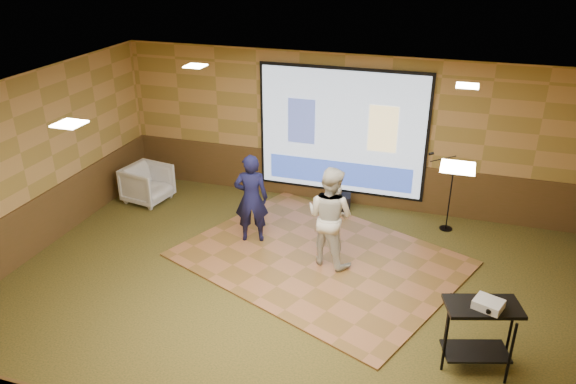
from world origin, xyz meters
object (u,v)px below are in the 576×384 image
(projector, at_px, (488,304))
(duffel_bag, at_px, (338,202))
(av_table, at_px, (480,324))
(mic_stand, at_px, (446,205))
(player_left, at_px, (251,198))
(dance_floor, at_px, (319,259))
(player_right, at_px, (330,216))
(banquet_chair, at_px, (147,184))
(projector_screen, at_px, (341,133))

(projector, relative_size, duffel_bag, 0.67)
(av_table, relative_size, mic_stand, 0.63)
(player_left, bearing_deg, dance_floor, 151.67)
(dance_floor, xyz_separation_m, player_left, (-1.31, 0.26, 0.82))
(player_left, distance_m, player_right, 1.51)
(projector, height_order, mic_stand, mic_stand)
(player_left, xyz_separation_m, banquet_chair, (-2.61, 0.88, -0.46))
(projector_screen, height_order, player_right, projector_screen)
(dance_floor, xyz_separation_m, projector, (2.56, -1.93, 0.98))
(mic_stand, bearing_deg, av_table, -98.34)
(dance_floor, xyz_separation_m, mic_stand, (1.91, 1.76, 0.48))
(player_left, height_order, projector, player_left)
(dance_floor, bearing_deg, player_right, -19.56)
(mic_stand, bearing_deg, projector, -97.74)
(player_left, xyz_separation_m, mic_stand, (3.21, 1.50, -0.34))
(projector, relative_size, banquet_chair, 0.39)
(player_right, distance_m, projector, 3.04)
(mic_stand, xyz_separation_m, banquet_chair, (-5.82, -0.61, -0.11))
(player_left, distance_m, projector, 4.45)
(duffel_bag, bearing_deg, projector, -55.26)
(av_table, relative_size, projector, 2.92)
(player_left, distance_m, mic_stand, 3.56)
(dance_floor, distance_m, duffel_bag, 1.98)
(av_table, distance_m, banquet_chair, 7.11)
(player_left, relative_size, banquet_chair, 1.93)
(projector_screen, bearing_deg, projector, -56.71)
(av_table, bearing_deg, duffel_bag, 124.59)
(projector_screen, height_order, projector, projector_screen)
(projector_screen, distance_m, duffel_bag, 1.36)
(projector_screen, relative_size, banquet_chair, 3.99)
(av_table, relative_size, banquet_chair, 1.13)
(projector_screen, xyz_separation_m, av_table, (2.72, -4.16, -0.82))
(player_right, bearing_deg, av_table, 161.50)
(av_table, xyz_separation_m, mic_stand, (-0.61, 3.64, -0.16))
(av_table, height_order, duffel_bag, av_table)
(duffel_bag, bearing_deg, player_left, -124.26)
(banquet_chair, xyz_separation_m, duffel_bag, (3.78, 0.83, -0.23))
(player_right, relative_size, projector, 5.23)
(player_right, distance_m, duffel_bag, 2.18)
(projector_screen, bearing_deg, duffel_bag, -79.03)
(banquet_chair, bearing_deg, dance_floor, -96.73)
(av_table, xyz_separation_m, duffel_bag, (-2.66, 3.85, -0.51))
(mic_stand, relative_size, duffel_bag, 3.09)
(duffel_bag, bearing_deg, av_table, -55.41)
(projector_screen, relative_size, player_right, 1.96)
(projector_screen, height_order, av_table, projector_screen)
(projector_screen, bearing_deg, player_right, -80.98)
(projector, xyz_separation_m, banquet_chair, (-6.48, 3.07, -0.62))
(projector, bearing_deg, duffel_bag, 145.18)
(player_left, distance_m, duffel_bag, 2.18)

